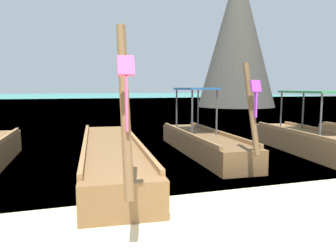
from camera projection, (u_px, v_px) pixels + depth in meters
name	position (u px, v px, depth m)	size (l,w,h in m)	color
ground	(272.00, 247.00, 3.97)	(120.00, 120.00, 0.00)	beige
sea_water	(76.00, 98.00, 62.79)	(120.00, 120.00, 0.00)	#2DB29E
longtail_boat_pink_ribbon	(111.00, 155.00, 7.89)	(1.88, 7.74, 2.76)	brown
longtail_boat_violet_ribbon	(203.00, 142.00, 9.55)	(1.37, 5.87, 2.44)	brown
longtail_boat_blue_ribbon	(328.00, 146.00, 8.74)	(1.99, 7.39, 2.90)	brown
karst_rock	(236.00, 38.00, 33.13)	(7.77, 7.77, 14.38)	#47443D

